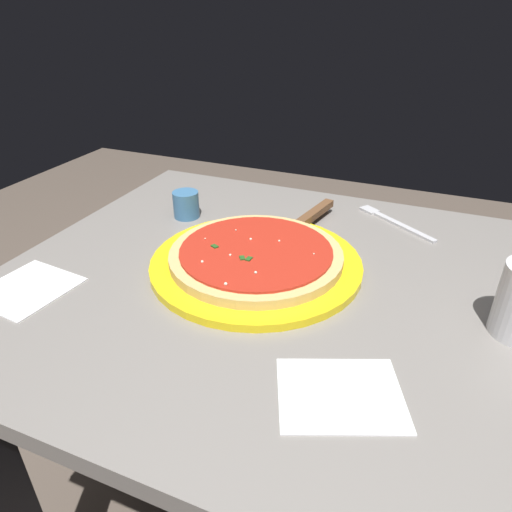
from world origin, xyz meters
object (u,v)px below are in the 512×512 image
cup_small_sauce (186,204)px  pizza (256,255)px  pizza_server (305,221)px  fork (392,221)px  napkin_folded_right (340,394)px  napkin_loose_left (27,289)px  serving_plate (256,263)px

cup_small_sauce → pizza: bearing=147.8°
pizza_server → fork: size_ratio=1.39×
pizza → napkin_folded_right: bearing=131.1°
napkin_loose_left → cup_small_sauce: bearing=-106.0°
serving_plate → pizza_server: bearing=-101.7°
pizza → fork: bearing=-125.2°
pizza → pizza_server: bearing=-101.7°
napkin_folded_right → fork: size_ratio=0.86×
serving_plate → napkin_loose_left: bearing=33.3°
serving_plate → fork: 0.32m
pizza → napkin_loose_left: (0.30, 0.20, -0.02)m
cup_small_sauce → fork: cup_small_sauce is taller
serving_plate → napkin_folded_right: bearing=131.1°
fork → napkin_folded_right: bearing=91.3°
pizza → pizza_server: size_ratio=1.27×
napkin_loose_left → pizza: bearing=-146.7°
pizza_server → napkin_loose_left: 0.49m
napkin_loose_left → fork: fork is taller
serving_plate → cup_small_sauce: size_ratio=6.53×
pizza_server → fork: 0.18m
serving_plate → cup_small_sauce: cup_small_sauce is taller
pizza_server → cup_small_sauce: cup_small_sauce is taller
cup_small_sauce → napkin_loose_left: bearing=74.0°
serving_plate → pizza: 0.02m
pizza_server → cup_small_sauce: (0.24, 0.03, 0.01)m
pizza → cup_small_sauce: size_ratio=5.32×
pizza_server → napkin_loose_left: size_ratio=1.75×
napkin_folded_right → pizza_server: bearing=-67.3°
cup_small_sauce → napkin_folded_right: cup_small_sauce is taller
pizza_server → napkin_folded_right: 0.42m
pizza → cup_small_sauce: (0.21, -0.13, 0.00)m
pizza → napkin_loose_left: pizza is taller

